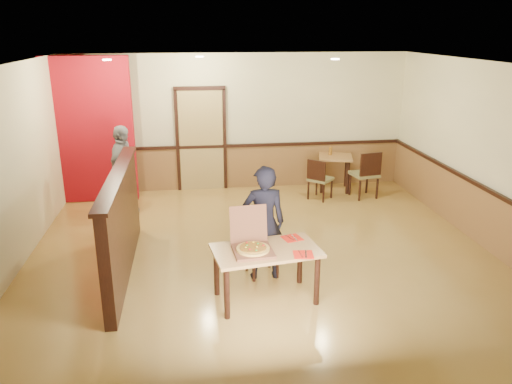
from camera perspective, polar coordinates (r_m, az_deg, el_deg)
The scene contains 27 objects.
floor at distance 7.56m, azimuth 0.89°, elevation -7.39°, with size 7.00×7.00×0.00m, color #B89147.
ceiling at distance 6.83m, azimuth 1.01°, elevation 14.30°, with size 7.00×7.00×0.00m, color black.
wall_back at distance 10.45m, azimuth -1.92°, elevation 7.96°, with size 7.00×7.00×0.00m, color beige.
wall_left at distance 7.42m, azimuth -26.89°, elevation 1.64°, with size 7.00×7.00×0.00m, color beige.
wall_right at distance 8.32m, azimuth 25.57°, elevation 3.46°, with size 7.00×7.00×0.00m, color beige.
wainscot_back at distance 10.64m, azimuth -1.85°, elevation 2.89°, with size 7.00×0.04×0.90m, color olive.
chair_rail_back at distance 10.50m, azimuth -1.86°, elevation 5.33°, with size 7.00×0.06×0.06m, color black.
wainscot_right at distance 8.57m, azimuth 24.54°, elevation -2.68°, with size 0.04×7.00×0.90m, color olive.
chair_rail_right at distance 8.42m, azimuth 24.84°, elevation 0.30°, with size 0.06×7.00×0.06m, color black.
back_door at distance 10.44m, azimuth -6.27°, elevation 5.88°, with size 0.90×0.06×2.10m, color tan.
booth_partition at distance 7.08m, azimuth -15.09°, elevation -3.39°, with size 0.20×3.10×1.44m.
red_accent_panel at distance 10.09m, azimuth -18.35°, elevation 6.66°, with size 1.60×0.20×2.78m, color #A20B18.
spot_a at distance 8.64m, azimuth -16.66°, elevation 14.28°, with size 0.14×0.14×0.02m, color #FFD6B2.
spot_b at distance 9.25m, azimuth -6.48°, elevation 15.12°, with size 0.14×0.14×0.02m, color #FFD6B2.
spot_c at distance 8.59m, azimuth 9.04°, elevation 14.78°, with size 0.14×0.14×0.02m, color #FFD6B2.
main_table at distance 6.19m, azimuth 1.14°, elevation -7.43°, with size 1.39×0.93×0.69m.
diner_chair at distance 6.92m, azimuth 0.53°, elevation -5.81°, with size 0.47×0.47×0.82m.
side_chair_left at distance 9.93m, azimuth 7.21°, elevation 1.64°, with size 0.58×0.58×0.83m.
side_chair_right at distance 10.17m, azimuth 12.49°, elevation 2.17°, with size 0.56×0.56×0.96m.
side_table at distance 10.58m, azimuth 9.01°, elevation 3.18°, with size 0.83×0.83×0.73m.
diner at distance 6.66m, azimuth 0.90°, elevation -3.58°, with size 0.58×0.38×1.59m, color black.
passerby at distance 9.24m, azimuth -14.94°, elevation 2.31°, with size 0.97×0.40×1.66m, color gray.
pizza_box at distance 6.08m, azimuth -0.44°, elevation -6.19°, with size 0.51×0.59×0.50m.
pizza at distance 6.04m, azimuth -0.35°, elevation -6.52°, with size 0.40×0.40×0.03m, color gold.
napkin_near at distance 6.03m, azimuth 5.43°, elevation -7.13°, with size 0.26×0.26×0.01m.
napkin_far at distance 6.46m, azimuth 4.14°, elevation -5.27°, with size 0.29×0.29×0.01m.
condiment at distance 10.61m, azimuth 8.50°, elevation 4.67°, with size 0.07×0.07×0.16m, color #8E5B19.
Camera 1 is at (-1.02, -6.73, 3.28)m, focal length 35.00 mm.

